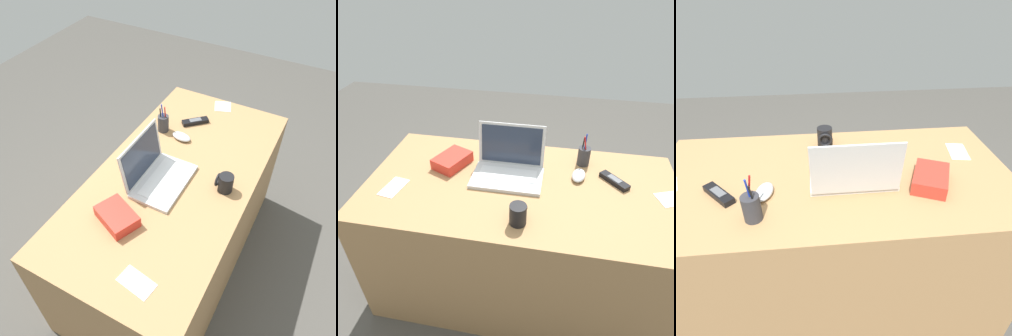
% 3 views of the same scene
% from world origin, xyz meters
% --- Properties ---
extents(ground_plane, '(6.00, 6.00, 0.00)m').
position_xyz_m(ground_plane, '(0.00, 0.00, 0.00)').
color(ground_plane, '#4C4944').
extents(desk, '(1.52, 0.77, 0.74)m').
position_xyz_m(desk, '(0.00, 0.00, 0.37)').
color(desk, '#A87C4F').
rests_on(desk, ground).
extents(laptop, '(0.35, 0.25, 0.24)m').
position_xyz_m(laptop, '(-0.07, 0.07, 0.79)').
color(laptop, silver).
rests_on(laptop, desk).
extents(computer_mouse, '(0.08, 0.12, 0.03)m').
position_xyz_m(computer_mouse, '(0.28, 0.11, 0.76)').
color(computer_mouse, silver).
rests_on(computer_mouse, desk).
extents(coffee_mug_white, '(0.07, 0.08, 0.09)m').
position_xyz_m(coffee_mug_white, '(0.02, -0.25, 0.79)').
color(coffee_mug_white, black).
rests_on(coffee_mug_white, desk).
extents(cordless_phone, '(0.14, 0.15, 0.03)m').
position_xyz_m(cordless_phone, '(0.45, 0.10, 0.75)').
color(cordless_phone, black).
rests_on(cordless_phone, desk).
extents(pen_holder, '(0.06, 0.06, 0.18)m').
position_xyz_m(pen_holder, '(0.30, 0.24, 0.79)').
color(pen_holder, '#333338').
rests_on(pen_holder, desk).
extents(snack_bag, '(0.20, 0.23, 0.06)m').
position_xyz_m(snack_bag, '(-0.38, 0.11, 0.77)').
color(snack_bag, red).
rests_on(snack_bag, desk).
extents(paper_note_near_laptop, '(0.14, 0.13, 0.00)m').
position_xyz_m(paper_note_near_laptop, '(0.69, 0.02, 0.74)').
color(paper_note_near_laptop, white).
rests_on(paper_note_near_laptop, desk).
extents(paper_note_left, '(0.11, 0.16, 0.00)m').
position_xyz_m(paper_note_left, '(-0.60, -0.13, 0.74)').
color(paper_note_left, white).
rests_on(paper_note_left, desk).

